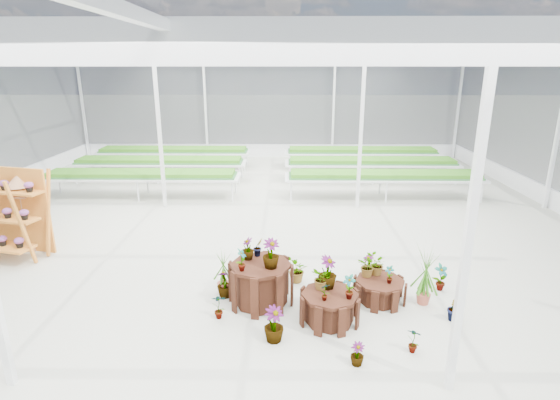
{
  "coord_description": "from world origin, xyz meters",
  "views": [
    {
      "loc": [
        0.77,
        -8.97,
        4.2
      ],
      "look_at": [
        0.64,
        0.48,
        1.3
      ],
      "focal_mm": 28.0,
      "sensor_mm": 36.0,
      "label": 1
    }
  ],
  "objects_px": {
    "plinth_tall": "(261,283)",
    "bird_table": "(24,213)",
    "plinth_low": "(379,290)",
    "plinth_mid": "(329,307)",
    "shelf_rack": "(2,215)"
  },
  "relations": [
    {
      "from": "shelf_rack",
      "to": "bird_table",
      "type": "xyz_separation_m",
      "value": [
        0.27,
        0.38,
        -0.08
      ]
    },
    {
      "from": "shelf_rack",
      "to": "plinth_mid",
      "type": "bearing_deg",
      "value": -6.65
    },
    {
      "from": "plinth_mid",
      "to": "plinth_low",
      "type": "relative_size",
      "value": 1.07
    },
    {
      "from": "plinth_tall",
      "to": "plinth_low",
      "type": "xyz_separation_m",
      "value": [
        2.2,
        0.1,
        -0.18
      ]
    },
    {
      "from": "bird_table",
      "to": "plinth_tall",
      "type": "bearing_deg",
      "value": -6.08
    },
    {
      "from": "plinth_tall",
      "to": "bird_table",
      "type": "bearing_deg",
      "value": 157.25
    },
    {
      "from": "bird_table",
      "to": "plinth_mid",
      "type": "bearing_deg",
      "value": -6.76
    },
    {
      "from": "plinth_tall",
      "to": "bird_table",
      "type": "relative_size",
      "value": 0.62
    },
    {
      "from": "plinth_tall",
      "to": "bird_table",
      "type": "distance_m",
      "value": 6.16
    },
    {
      "from": "plinth_low",
      "to": "bird_table",
      "type": "distance_m",
      "value": 8.21
    },
    {
      "from": "plinth_tall",
      "to": "plinth_mid",
      "type": "distance_m",
      "value": 1.35
    },
    {
      "from": "plinth_tall",
      "to": "bird_table",
      "type": "xyz_separation_m",
      "value": [
        -5.66,
        2.37,
        0.54
      ]
    },
    {
      "from": "shelf_rack",
      "to": "bird_table",
      "type": "relative_size",
      "value": 1.08
    },
    {
      "from": "plinth_mid",
      "to": "shelf_rack",
      "type": "distance_m",
      "value": 7.62
    },
    {
      "from": "bird_table",
      "to": "shelf_rack",
      "type": "bearing_deg",
      "value": -109.29
    }
  ]
}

